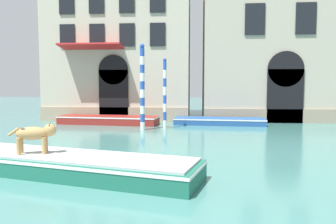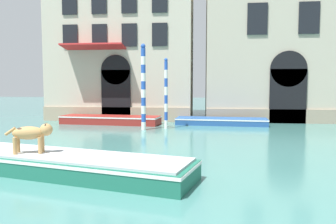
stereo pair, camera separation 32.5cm
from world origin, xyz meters
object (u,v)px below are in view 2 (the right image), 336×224
at_px(boat_foreground, 47,161).
at_px(boat_moored_near_palazzo, 111,120).
at_px(mooring_pole_0, 143,87).
at_px(mooring_pole_2, 166,93).
at_px(boat_moored_far, 221,121).
at_px(dog_on_deck, 32,133).

xyz_separation_m(boat_foreground, boat_moored_near_palazzo, (-1.39, 11.36, -0.03)).
bearing_deg(mooring_pole_0, mooring_pole_2, 31.45).
bearing_deg(boat_moored_near_palazzo, boat_foreground, -76.85).
height_order(boat_foreground, boat_moored_near_palazzo, boat_foreground).
xyz_separation_m(mooring_pole_0, mooring_pole_2, (1.16, 0.71, -0.36)).
bearing_deg(boat_foreground, boat_moored_far, 79.08).
bearing_deg(boat_foreground, dog_on_deck, -146.44).
distance_m(boat_moored_far, mooring_pole_2, 4.25).
height_order(boat_moored_near_palazzo, boat_moored_far, boat_moored_near_palazzo).
relative_size(dog_on_deck, boat_moored_near_palazzo, 0.20).
distance_m(dog_on_deck, boat_moored_near_palazzo, 11.56).
relative_size(boat_foreground, boat_moored_far, 1.53).
relative_size(dog_on_deck, mooring_pole_0, 0.27).
bearing_deg(boat_moored_far, dog_on_deck, -111.87).
relative_size(boat_moored_near_palazzo, mooring_pole_0, 1.37).
relative_size(dog_on_deck, mooring_pole_2, 0.32).
distance_m(boat_moored_near_palazzo, mooring_pole_0, 4.15).
height_order(dog_on_deck, mooring_pole_0, mooring_pole_0).
height_order(boat_foreground, mooring_pole_2, mooring_pole_2).
distance_m(boat_foreground, mooring_pole_2, 9.99).
distance_m(dog_on_deck, boat_moored_far, 13.26).
relative_size(mooring_pole_0, mooring_pole_2, 1.18).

